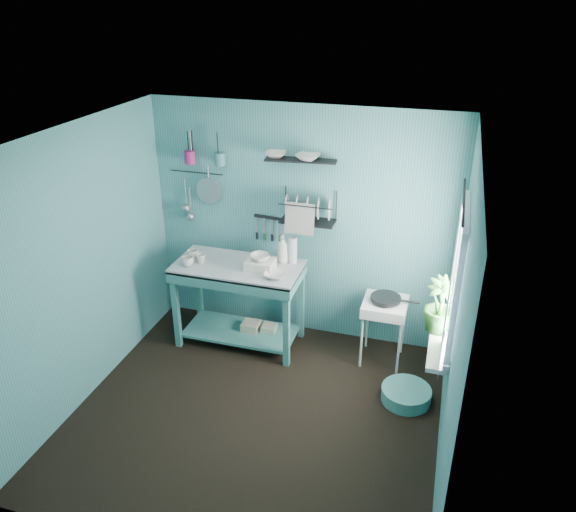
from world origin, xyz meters
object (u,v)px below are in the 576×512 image
(mug_right, at_px, (193,255))
(storage_tin_small, at_px, (269,333))
(work_counter, at_px, (239,304))
(soap_bottle, at_px, (283,249))
(colander, at_px, (209,191))
(water_bottle, at_px, (293,250))
(utensil_cup_magenta, at_px, (190,157))
(potted_plant, at_px, (440,305))
(frying_pan, at_px, (386,298))
(hotplate_stand, at_px, (383,331))
(storage_tin_large, at_px, (251,331))
(dish_rack, at_px, (308,207))
(mug_left, at_px, (188,261))
(mug_mid, at_px, (201,259))
(floor_basin, at_px, (406,394))
(utensil_cup_teal, at_px, (220,159))
(wash_tub, at_px, (260,265))

(mug_right, distance_m, storage_tin_small, 1.19)
(work_counter, bearing_deg, soap_bottle, 31.68)
(work_counter, xyz_separation_m, colander, (-0.46, 0.40, 1.08))
(water_bottle, relative_size, colander, 1.00)
(utensil_cup_magenta, distance_m, potted_plant, 2.91)
(frying_pan, height_order, colander, colander)
(mug_right, distance_m, hotplate_stand, 2.11)
(storage_tin_large, relative_size, storage_tin_small, 1.10)
(dish_rack, xyz_separation_m, utensil_cup_magenta, (-1.28, 0.05, 0.39))
(mug_left, height_order, mug_mid, mug_left)
(work_counter, xyz_separation_m, storage_tin_small, (0.30, 0.08, -0.36))
(dish_rack, bearing_deg, mug_mid, -154.33)
(frying_pan, xyz_separation_m, utensil_cup_magenta, (-2.14, 0.27, 1.18))
(floor_basin, bearing_deg, colander, 159.00)
(hotplate_stand, bearing_deg, mug_mid, 176.16)
(dish_rack, relative_size, potted_plant, 1.12)
(mug_mid, distance_m, floor_basin, 2.42)
(mug_left, relative_size, water_bottle, 0.44)
(hotplate_stand, height_order, utensil_cup_teal, utensil_cup_teal)
(frying_pan, relative_size, floor_basin, 0.65)
(mug_mid, bearing_deg, potted_plant, -10.43)
(floor_basin, bearing_deg, soap_bottle, 154.29)
(frying_pan, distance_m, utensil_cup_teal, 2.17)
(frying_pan, bearing_deg, potted_plant, -49.67)
(mug_left, relative_size, storage_tin_large, 0.56)
(potted_plant, relative_size, storage_tin_large, 2.22)
(wash_tub, bearing_deg, floor_basin, -16.16)
(mug_right, relative_size, storage_tin_small, 0.61)
(utensil_cup_magenta, bearing_deg, storage_tin_large, -23.54)
(dish_rack, distance_m, floor_basin, 2.02)
(mug_right, xyz_separation_m, dish_rack, (1.15, 0.32, 0.53))
(colander, bearing_deg, floor_basin, -21.00)
(mug_mid, bearing_deg, work_counter, 8.97)
(mug_left, relative_size, utensil_cup_magenta, 0.95)
(colander, bearing_deg, work_counter, -41.20)
(hotplate_stand, distance_m, potted_plant, 1.08)
(dish_rack, relative_size, colander, 1.96)
(frying_pan, bearing_deg, utensil_cup_teal, 171.54)
(mug_mid, xyz_separation_m, floor_basin, (2.21, -0.42, -0.91))
(work_counter, height_order, mug_left, mug_left)
(wash_tub, distance_m, soap_bottle, 0.30)
(work_counter, height_order, storage_tin_small, work_counter)
(wash_tub, relative_size, utensil_cup_teal, 2.15)
(storage_tin_small, bearing_deg, dish_rack, 34.43)
(colander, relative_size, potted_plant, 0.57)
(mug_left, distance_m, dish_rack, 1.34)
(utensil_cup_teal, distance_m, storage_tin_small, 1.93)
(frying_pan, bearing_deg, mug_mid, -175.14)
(hotplate_stand, height_order, storage_tin_large, hotplate_stand)
(utensil_cup_magenta, bearing_deg, floor_basin, -18.98)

